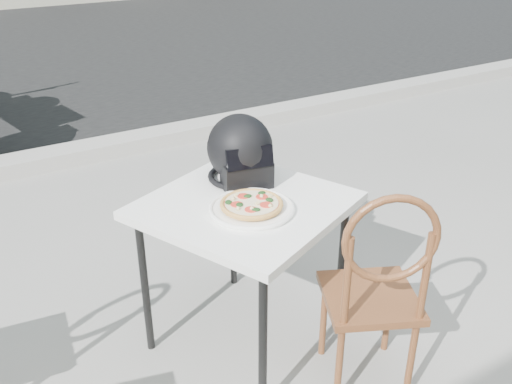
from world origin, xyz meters
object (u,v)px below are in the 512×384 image
helmet (241,152)px  cafe_chair_main (377,283)px  pizza (252,204)px  cafe_table_main (245,215)px  plate (252,209)px

helmet → cafe_chair_main: size_ratio=0.37×
cafe_chair_main → pizza: bearing=-31.2°
cafe_table_main → cafe_chair_main: cafe_chair_main is taller
pizza → cafe_chair_main: size_ratio=0.30×
pizza → cafe_table_main: bearing=79.3°
plate → cafe_chair_main: cafe_chair_main is taller
cafe_table_main → plate: (-0.02, -0.08, 0.07)m
cafe_table_main → helmet: helmet is taller
plate → cafe_chair_main: size_ratio=0.40×
cafe_chair_main → helmet: bearing=-50.3°
plate → pizza: 0.02m
cafe_table_main → plate: size_ratio=2.64×
pizza → plate: bearing=-99.2°
plate → helmet: 0.32m
helmet → cafe_chair_main: bearing=-64.4°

